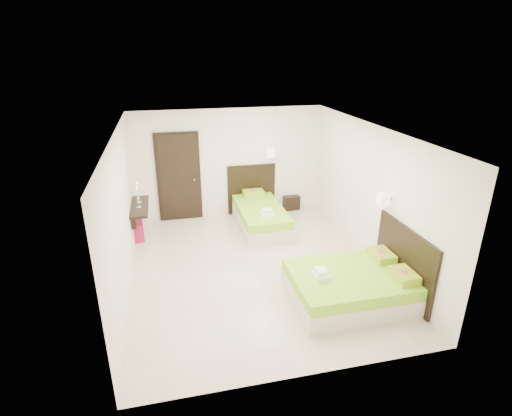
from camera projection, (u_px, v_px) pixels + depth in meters
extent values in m
plane|color=beige|center=(254.00, 268.00, 7.55)|extent=(5.50, 5.50, 0.00)
cube|color=beige|center=(261.00, 221.00, 9.20)|extent=(0.99, 1.98, 0.32)
cube|color=#78C31F|center=(261.00, 211.00, 9.10)|extent=(0.98, 1.96, 0.20)
cube|color=black|center=(251.00, 189.00, 9.89)|extent=(1.19, 0.05, 1.24)
cube|color=#9CB821|center=(253.00, 193.00, 9.71)|extent=(0.50, 0.34, 0.14)
cylinder|color=#DB3374|center=(253.00, 190.00, 9.68)|extent=(0.12, 0.12, 0.00)
cube|color=white|center=(267.00, 214.00, 8.55)|extent=(0.30, 0.22, 0.08)
cube|color=white|center=(267.00, 211.00, 8.53)|extent=(0.22, 0.16, 0.08)
cube|color=beige|center=(271.00, 153.00, 9.51)|extent=(0.18, 0.18, 0.20)
cylinder|color=#2D2116|center=(270.00, 153.00, 9.58)|extent=(0.03, 0.16, 0.03)
cube|color=beige|center=(349.00, 292.00, 6.54)|extent=(1.92, 1.44, 0.31)
cube|color=#78C31F|center=(351.00, 279.00, 6.45)|extent=(1.90, 1.42, 0.19)
cube|color=black|center=(404.00, 262.00, 6.57)|extent=(0.05, 1.63, 1.20)
cube|color=#9CB821|center=(404.00, 275.00, 6.24)|extent=(0.33, 0.48, 0.13)
cylinder|color=#DB3374|center=(404.00, 272.00, 6.21)|extent=(0.12, 0.12, 0.00)
cube|color=#9CB821|center=(382.00, 255.00, 6.85)|extent=(0.33, 0.48, 0.13)
cylinder|color=#DB3374|center=(382.00, 252.00, 6.82)|extent=(0.12, 0.12, 0.00)
cube|color=white|center=(321.00, 275.00, 6.29)|extent=(0.21, 0.29, 0.08)
cube|color=white|center=(321.00, 271.00, 6.26)|extent=(0.16, 0.22, 0.08)
cube|color=beige|center=(383.00, 199.00, 6.76)|extent=(0.17, 0.17, 0.19)
cylinder|color=#2D2116|center=(387.00, 199.00, 6.77)|extent=(0.16, 0.03, 0.03)
cube|color=black|center=(290.00, 202.00, 10.29)|extent=(0.43, 0.38, 0.37)
cube|color=maroon|center=(134.00, 232.00, 8.58)|extent=(0.43, 0.43, 0.40)
cube|color=black|center=(179.00, 177.00, 9.35)|extent=(1.02, 0.06, 2.14)
cube|color=black|center=(179.00, 178.00, 9.32)|extent=(0.88, 0.04, 2.06)
cylinder|color=silver|center=(194.00, 179.00, 9.38)|extent=(0.03, 0.10, 0.03)
cube|color=black|center=(140.00, 207.00, 8.25)|extent=(0.35, 1.20, 0.06)
cube|color=black|center=(133.00, 222.00, 7.88)|extent=(0.10, 0.04, 0.30)
cube|color=black|center=(136.00, 206.00, 8.69)|extent=(0.10, 0.04, 0.30)
cylinder|color=silver|center=(139.00, 207.00, 8.10)|extent=(0.10, 0.10, 0.02)
cylinder|color=silver|center=(138.00, 202.00, 8.06)|extent=(0.02, 0.02, 0.22)
cone|color=silver|center=(138.00, 196.00, 8.01)|extent=(0.07, 0.07, 0.04)
cylinder|color=white|center=(137.00, 191.00, 7.97)|extent=(0.02, 0.02, 0.15)
sphere|color=#FFB23F|center=(137.00, 187.00, 7.94)|extent=(0.02, 0.02, 0.02)
cylinder|color=silver|center=(140.00, 202.00, 8.37)|extent=(0.10, 0.10, 0.02)
cylinder|color=silver|center=(139.00, 197.00, 8.33)|extent=(0.02, 0.02, 0.22)
cone|color=silver|center=(138.00, 191.00, 8.28)|extent=(0.07, 0.07, 0.04)
cylinder|color=white|center=(138.00, 187.00, 8.24)|extent=(0.02, 0.02, 0.15)
sphere|color=#FFB23F|center=(137.00, 183.00, 8.21)|extent=(0.02, 0.02, 0.02)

